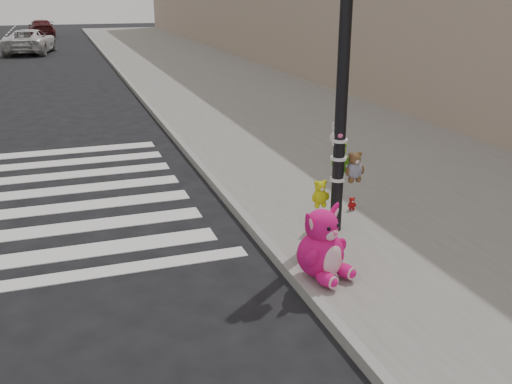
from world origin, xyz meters
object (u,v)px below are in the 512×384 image
object	(u,v)px
signal_pole	(341,118)
pink_bunny	(322,248)
red_teddy	(352,204)
car_white_near	(30,41)

from	to	relation	value
signal_pole	pink_bunny	distance (m)	1.93
signal_pole	pink_bunny	world-z (taller)	signal_pole
signal_pole	pink_bunny	xyz separation A→B (m)	(-0.81, -1.24, -1.23)
red_teddy	pink_bunny	bearing A→B (deg)	-120.99
pink_bunny	red_teddy	distance (m)	2.29
pink_bunny	car_white_near	xyz separation A→B (m)	(-4.02, 29.58, 0.16)
pink_bunny	car_white_near	world-z (taller)	car_white_near
pink_bunny	car_white_near	bearing A→B (deg)	75.11
red_teddy	car_white_near	size ratio (longest dim) A/B	0.04
red_teddy	signal_pole	bearing A→B (deg)	-128.00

